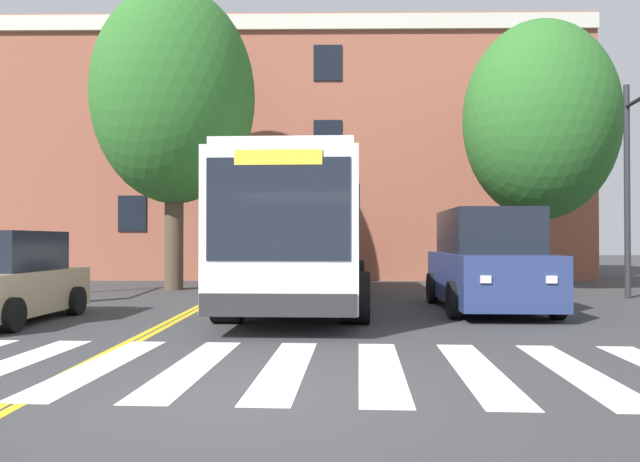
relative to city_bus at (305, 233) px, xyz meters
name	(u,v)px	position (x,y,z in m)	size (l,w,h in m)	color
ground_plane	(238,399)	(-0.32, -9.03, -1.76)	(120.00, 120.00, 0.00)	#38383A
crosswalk	(333,368)	(0.63, -7.57, -1.76)	(11.22, 4.20, 0.01)	white
lane_line_yellow_inner	(239,285)	(-2.54, 6.43, -1.76)	(0.12, 36.00, 0.01)	gold
lane_line_yellow_outer	(244,285)	(-2.38, 6.43, -1.76)	(0.12, 36.00, 0.01)	gold
city_bus	(305,233)	(0.00, 0.00, 0.00)	(3.28, 11.08, 3.26)	white
car_tan_near_lane	(1,280)	(-5.70, -3.37, -0.95)	(2.14, 4.11, 1.75)	tan
car_navy_far_lane	(487,263)	(4.16, -1.14, -0.69)	(2.38, 5.12, 2.27)	navy
car_red_behind_bus	(317,260)	(0.15, 8.23, -0.92)	(2.16, 4.08, 1.84)	#AD1E1E
street_tree_curbside_large	(541,121)	(7.16, 4.09, 3.52)	(6.77, 6.75, 8.38)	#4C3D2D
street_tree_curbside_small	(174,96)	(-4.35, 4.56, 4.43)	(7.17, 7.14, 9.68)	#4C3D2D
building_facade	(241,157)	(-3.27, 11.97, 3.49)	(28.61, 6.22, 10.49)	#9E5642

